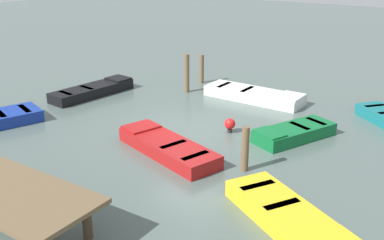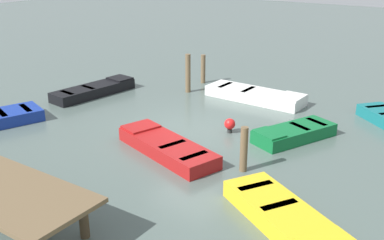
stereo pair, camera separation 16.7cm
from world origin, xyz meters
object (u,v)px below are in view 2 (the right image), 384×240
at_px(mooring_piling_center, 244,149).
at_px(rowboat_black, 94,90).
at_px(marker_buoy, 230,124).
at_px(rowboat_yellow, 287,218).
at_px(mooring_piling_mid_left, 188,73).
at_px(rowboat_green, 294,133).
at_px(rowboat_white, 256,95).
at_px(mooring_piling_near_right, 203,69).
at_px(rowboat_red, 166,147).

bearing_deg(mooring_piling_center, rowboat_black, -17.93).
bearing_deg(marker_buoy, rowboat_yellow, 132.38).
bearing_deg(mooring_piling_mid_left, marker_buoy, 141.07).
relative_size(rowboat_green, rowboat_yellow, 0.82).
xyz_separation_m(rowboat_white, mooring_piling_center, (-2.53, 5.77, 0.41)).
xyz_separation_m(rowboat_yellow, marker_buoy, (3.71, -4.07, 0.07)).
xyz_separation_m(rowboat_white, marker_buoy, (-0.86, 3.57, 0.07)).
height_order(rowboat_yellow, mooring_piling_near_right, mooring_piling_near_right).
bearing_deg(rowboat_white, marker_buoy, -74.63).
relative_size(rowboat_red, mooring_piling_center, 2.99).
bearing_deg(rowboat_red, mooring_piling_mid_left, -43.73).
bearing_deg(rowboat_green, mooring_piling_near_right, -100.05).
distance_m(rowboat_black, marker_buoy, 6.70).
distance_m(rowboat_green, rowboat_white, 4.07).
distance_m(mooring_piling_mid_left, mooring_piling_center, 7.50).
height_order(mooring_piling_mid_left, mooring_piling_center, mooring_piling_mid_left).
height_order(rowboat_red, rowboat_white, same).
relative_size(mooring_piling_mid_left, marker_buoy, 3.35).
bearing_deg(mooring_piling_near_right, rowboat_red, 114.83).
distance_m(rowboat_green, mooring_piling_mid_left, 6.18).
height_order(mooring_piling_near_right, marker_buoy, mooring_piling_near_right).
relative_size(rowboat_black, mooring_piling_center, 2.95).
height_order(rowboat_red, mooring_piling_center, mooring_piling_center).
relative_size(rowboat_yellow, mooring_piling_mid_left, 2.22).
bearing_deg(rowboat_yellow, rowboat_red, -169.04).
bearing_deg(rowboat_red, rowboat_green, -113.40).
distance_m(rowboat_green, rowboat_red, 4.09).
relative_size(rowboat_red, mooring_piling_mid_left, 2.34).
bearing_deg(rowboat_black, rowboat_red, -109.43).
bearing_deg(rowboat_red, rowboat_yellow, 177.62).
bearing_deg(rowboat_black, marker_buoy, -87.27).
distance_m(rowboat_green, mooring_piling_center, 2.87).
distance_m(mooring_piling_center, marker_buoy, 2.79).
height_order(rowboat_black, mooring_piling_center, mooring_piling_center).
height_order(rowboat_red, marker_buoy, marker_buoy).
relative_size(rowboat_red, mooring_piling_near_right, 2.96).
relative_size(rowboat_black, mooring_piling_mid_left, 2.31).
relative_size(rowboat_black, rowboat_white, 0.93).
bearing_deg(rowboat_black, rowboat_yellow, -106.72).
bearing_deg(marker_buoy, rowboat_green, -162.25).
distance_m(rowboat_yellow, mooring_piling_center, 2.80).
bearing_deg(rowboat_red, mooring_piling_near_right, -47.64).
relative_size(rowboat_black, mooring_piling_near_right, 2.92).
distance_m(rowboat_red, mooring_piling_near_right, 7.74).
distance_m(rowboat_black, mooring_piling_near_right, 4.90).
relative_size(rowboat_red, marker_buoy, 7.84).
bearing_deg(rowboat_white, rowboat_red, -86.87).
relative_size(mooring_piling_mid_left, mooring_piling_near_right, 1.26).
xyz_separation_m(mooring_piling_near_right, mooring_piling_center, (-5.64, 6.76, -0.01)).
height_order(rowboat_green, rowboat_red, same).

